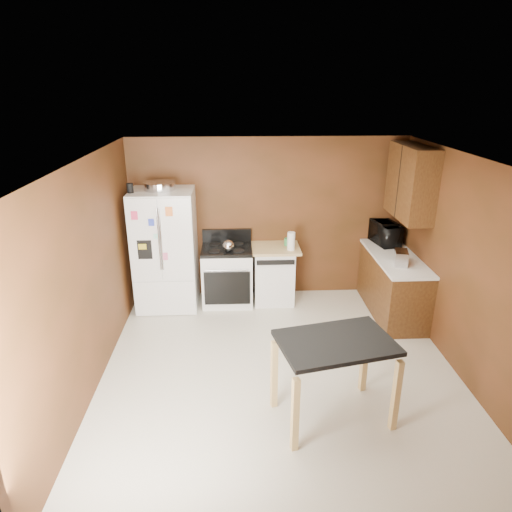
{
  "coord_description": "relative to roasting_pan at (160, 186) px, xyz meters",
  "views": [
    {
      "loc": [
        -0.5,
        -4.56,
        3.24
      ],
      "look_at": [
        -0.25,
        0.85,
        1.17
      ],
      "focal_mm": 32.0,
      "sensor_mm": 36.0,
      "label": 1
    }
  ],
  "objects": [
    {
      "name": "right_cabinets",
      "position": [
        3.41,
        -0.45,
        -0.95
      ],
      "size": [
        0.63,
        1.58,
        2.45
      ],
      "color": "brown",
      "rests_on": "ground"
    },
    {
      "name": "wall_left",
      "position": [
        -0.53,
        -1.93,
        -0.61
      ],
      "size": [
        0.0,
        4.5,
        4.5
      ],
      "primitive_type": "plane",
      "rotation": [
        1.57,
        0.0,
        1.57
      ],
      "color": "brown",
      "rests_on": "ground"
    },
    {
      "name": "kettle",
      "position": [
        0.96,
        -0.17,
        -0.87
      ],
      "size": [
        0.18,
        0.18,
        0.18
      ],
      "primitive_type": "sphere",
      "color": "silver",
      "rests_on": "gas_range"
    },
    {
      "name": "toaster",
      "position": [
        3.32,
        -0.79,
        -0.86
      ],
      "size": [
        0.23,
        0.31,
        0.2
      ],
      "primitive_type": "cube",
      "rotation": [
        0.0,
        0.0,
        -0.25
      ],
      "color": "silver",
      "rests_on": "right_cabinets"
    },
    {
      "name": "wall_back",
      "position": [
        1.57,
        0.32,
        -0.61
      ],
      "size": [
        4.2,
        0.0,
        4.2
      ],
      "primitive_type": "plane",
      "rotation": [
        1.57,
        0.0,
        0.0
      ],
      "color": "brown",
      "rests_on": "ground"
    },
    {
      "name": "paper_towel",
      "position": [
        1.9,
        -0.11,
        -0.83
      ],
      "size": [
        0.13,
        0.13,
        0.27
      ],
      "primitive_type": "cylinder",
      "rotation": [
        0.0,
        0.0,
        0.08
      ],
      "color": "white",
      "rests_on": "dishwasher"
    },
    {
      "name": "ceiling",
      "position": [
        1.57,
        -1.93,
        0.64
      ],
      "size": [
        4.5,
        4.5,
        0.0
      ],
      "primitive_type": "plane",
      "rotation": [
        3.14,
        0.0,
        0.0
      ],
      "color": "white",
      "rests_on": "ground"
    },
    {
      "name": "refrigerator",
      "position": [
        0.02,
        -0.06,
        -0.96
      ],
      "size": [
        0.9,
        0.8,
        1.8
      ],
      "color": "white",
      "rests_on": "ground"
    },
    {
      "name": "roasting_pan",
      "position": [
        0.0,
        0.0,
        0.0
      ],
      "size": [
        0.45,
        0.45,
        0.11
      ],
      "primitive_type": "cylinder",
      "color": "silver",
      "rests_on": "refrigerator"
    },
    {
      "name": "microwave",
      "position": [
        3.38,
        0.09,
        -0.8
      ],
      "size": [
        0.48,
        0.62,
        0.31
      ],
      "primitive_type": "imported",
      "rotation": [
        0.0,
        0.0,
        1.77
      ],
      "color": "black",
      "rests_on": "right_cabinets"
    },
    {
      "name": "floor",
      "position": [
        1.57,
        -1.93,
        -1.86
      ],
      "size": [
        4.5,
        4.5,
        0.0
      ],
      "primitive_type": "plane",
      "color": "beige",
      "rests_on": "ground"
    },
    {
      "name": "gas_range",
      "position": [
        0.93,
        -0.0,
        -1.39
      ],
      "size": [
        0.76,
        0.68,
        1.1
      ],
      "color": "white",
      "rests_on": "ground"
    },
    {
      "name": "dishwasher",
      "position": [
        1.65,
        0.02,
        -1.4
      ],
      "size": [
        0.78,
        0.63,
        0.89
      ],
      "color": "white",
      "rests_on": "ground"
    },
    {
      "name": "green_canister",
      "position": [
        1.87,
        0.09,
        -0.91
      ],
      "size": [
        0.12,
        0.12,
        0.11
      ],
      "primitive_type": "cylinder",
      "rotation": [
        0.0,
        0.0,
        0.16
      ],
      "color": "#3EA154",
      "rests_on": "dishwasher"
    },
    {
      "name": "pen_cup",
      "position": [
        -0.38,
        -0.19,
        0.01
      ],
      "size": [
        0.09,
        0.09,
        0.13
      ],
      "primitive_type": "cylinder",
      "color": "black",
      "rests_on": "refrigerator"
    },
    {
      "name": "island",
      "position": [
        2.03,
        -2.71,
        -1.1
      ],
      "size": [
        1.23,
        0.95,
        0.91
      ],
      "color": "black",
      "rests_on": "ground"
    },
    {
      "name": "wall_front",
      "position": [
        1.57,
        -4.18,
        -0.61
      ],
      "size": [
        4.2,
        0.0,
        4.2
      ],
      "primitive_type": "plane",
      "rotation": [
        -1.57,
        0.0,
        0.0
      ],
      "color": "brown",
      "rests_on": "ground"
    },
    {
      "name": "wall_right",
      "position": [
        3.67,
        -1.93,
        -0.61
      ],
      "size": [
        0.0,
        4.5,
        4.5
      ],
      "primitive_type": "plane",
      "rotation": [
        1.57,
        0.0,
        -1.57
      ],
      "color": "brown",
      "rests_on": "ground"
    }
  ]
}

